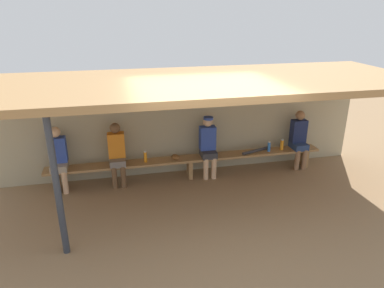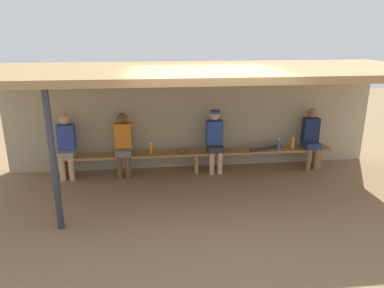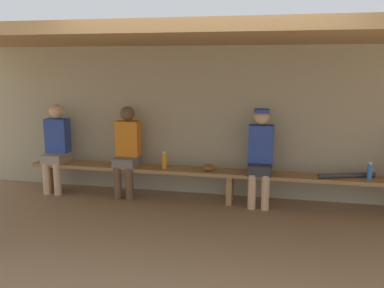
{
  "view_description": "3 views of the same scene",
  "coord_description": "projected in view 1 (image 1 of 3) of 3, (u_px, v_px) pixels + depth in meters",
  "views": [
    {
      "loc": [
        -1.47,
        -5.31,
        3.52
      ],
      "look_at": [
        0.01,
        1.36,
        0.85
      ],
      "focal_mm": 33.07,
      "sensor_mm": 36.0,
      "label": 1
    },
    {
      "loc": [
        -0.91,
        -5.77,
        2.98
      ],
      "look_at": [
        -0.13,
        1.14,
        0.77
      ],
      "focal_mm": 33.99,
      "sensor_mm": 36.0,
      "label": 2
    },
    {
      "loc": [
        0.69,
        -4.11,
        1.95
      ],
      "look_at": [
        -0.45,
        1.07,
        0.92
      ],
      "focal_mm": 39.12,
      "sensor_mm": 36.0,
      "label": 3
    }
  ],
  "objects": [
    {
      "name": "water_bottle_orange",
      "position": [
        145.0,
        157.0,
        7.39
      ],
      "size": [
        0.07,
        0.07,
        0.24
      ],
      "color": "orange",
      "rests_on": "bench"
    },
    {
      "name": "baseball_bat",
      "position": [
        257.0,
        150.0,
        7.95
      ],
      "size": [
        0.76,
        0.31,
        0.07
      ],
      "primitive_type": "cylinder",
      "rotation": [
        0.0,
        1.57,
        0.32
      ],
      "color": "#333338",
      "rests_on": "bench"
    },
    {
      "name": "back_wall",
      "position": [
        185.0,
        123.0,
        7.83
      ],
      "size": [
        8.0,
        0.2,
        2.2
      ],
      "primitive_type": "cube",
      "color": "tan",
      "rests_on": "ground"
    },
    {
      "name": "player_rightmost",
      "position": [
        117.0,
        152.0,
        7.25
      ],
      "size": [
        0.34,
        0.42,
        1.34
      ],
      "color": "slate",
      "rests_on": "ground"
    },
    {
      "name": "water_bottle_clear",
      "position": [
        269.0,
        147.0,
        7.95
      ],
      "size": [
        0.07,
        0.07,
        0.23
      ],
      "color": "blue",
      "rests_on": "bench"
    },
    {
      "name": "water_bottle_green",
      "position": [
        282.0,
        145.0,
        8.03
      ],
      "size": [
        0.08,
        0.08,
        0.25
      ],
      "color": "orange",
      "rests_on": "bench"
    },
    {
      "name": "ground_plane",
      "position": [
        208.0,
        214.0,
        6.41
      ],
      "size": [
        24.0,
        24.0,
        0.0
      ],
      "primitive_type": "plane",
      "color": "#8C6D4C"
    },
    {
      "name": "dugout_roof",
      "position": [
        200.0,
        83.0,
        6.22
      ],
      "size": [
        8.0,
        2.8,
        0.12
      ],
      "primitive_type": "cube",
      "color": "#9E7547",
      "rests_on": "back_wall"
    },
    {
      "name": "player_with_sunglasses",
      "position": [
        58.0,
        157.0,
        7.01
      ],
      "size": [
        0.34,
        0.42,
        1.34
      ],
      "color": "gray",
      "rests_on": "ground"
    },
    {
      "name": "player_in_white",
      "position": [
        299.0,
        137.0,
        8.07
      ],
      "size": [
        0.34,
        0.42,
        1.34
      ],
      "color": "navy",
      "rests_on": "ground"
    },
    {
      "name": "player_middle",
      "position": [
        208.0,
        144.0,
        7.63
      ],
      "size": [
        0.34,
        0.42,
        1.34
      ],
      "color": "#333338",
      "rests_on": "ground"
    },
    {
      "name": "baseball_glove_worn",
      "position": [
        176.0,
        157.0,
        7.56
      ],
      "size": [
        0.21,
        0.27,
        0.09
      ],
      "primitive_type": "ellipsoid",
      "rotation": [
        0.0,
        0.0,
        1.75
      ],
      "color": "brown",
      "rests_on": "bench"
    },
    {
      "name": "support_post",
      "position": [
        57.0,
        188.0,
        5.02
      ],
      "size": [
        0.1,
        0.1,
        2.2
      ],
      "primitive_type": "cylinder",
      "color": "#2D333D",
      "rests_on": "ground"
    },
    {
      "name": "bench",
      "position": [
        190.0,
        161.0,
        7.68
      ],
      "size": [
        6.0,
        0.36,
        0.46
      ],
      "color": "#9E7547",
      "rests_on": "ground"
    }
  ]
}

